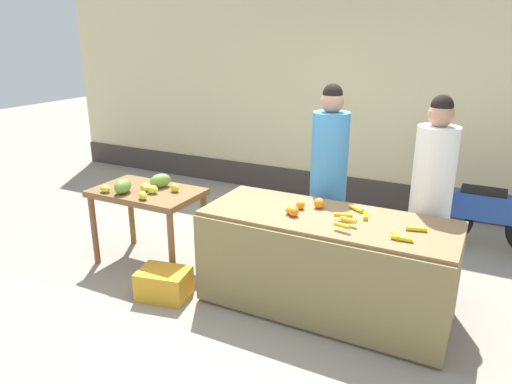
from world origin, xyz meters
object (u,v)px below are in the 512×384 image
Objects in this scene: parked_motorcycle at (490,217)px; produce_crate at (164,284)px; vendor_woman_white_shirt at (430,200)px; vendor_woman_blue_shirt at (328,182)px; produce_sack at (247,232)px.

parked_motorcycle is 3.43m from produce_crate.
produce_crate is (-2.02, -1.09, -0.77)m from vendor_woman_white_shirt.
vendor_woman_white_shirt is (0.92, -0.04, -0.02)m from vendor_woman_blue_shirt.
produce_sack is at bearing 179.06° from vendor_woman_white_shirt.
parked_motorcycle is 3.27× the size of produce_sack.
vendor_woman_blue_shirt is 1.09m from produce_sack.
produce_crate is 0.90× the size of produce_sack.
vendor_woman_blue_shirt is at bearing 0.95° from produce_sack.
parked_motorcycle is at bearing 42.99° from produce_crate.
vendor_woman_blue_shirt is at bearing -139.63° from parked_motorcycle.
produce_sack is (-2.27, -1.21, -0.16)m from parked_motorcycle.
parked_motorcycle is at bearing 28.09° from produce_sack.
vendor_woman_blue_shirt reaches higher than produce_crate.
parked_motorcycle reaches higher than produce_sack.
vendor_woman_blue_shirt is 0.92m from vendor_woman_white_shirt.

